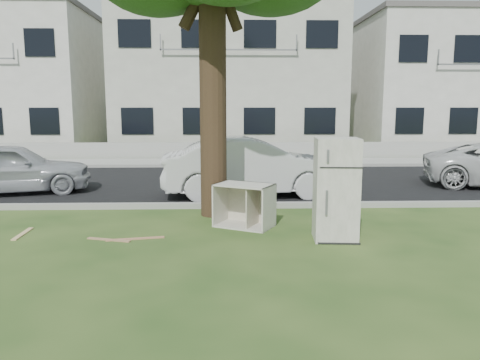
{
  "coord_description": "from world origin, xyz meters",
  "views": [
    {
      "loc": [
        -0.14,
        -7.79,
        2.25
      ],
      "look_at": [
        0.11,
        0.6,
        0.93
      ],
      "focal_mm": 35.0,
      "sensor_mm": 36.0,
      "label": 1
    }
  ],
  "objects_px": {
    "cabinet": "(244,205)",
    "car_left": "(10,168)",
    "car_center": "(252,167)",
    "fridge": "(336,189)"
  },
  "relations": [
    {
      "from": "fridge",
      "to": "car_left",
      "type": "xyz_separation_m",
      "value": [
        -7.44,
        4.46,
        -0.2
      ]
    },
    {
      "from": "car_center",
      "to": "cabinet",
      "type": "bearing_deg",
      "value": 169.75
    },
    {
      "from": "car_left",
      "to": "car_center",
      "type": "bearing_deg",
      "value": -110.6
    },
    {
      "from": "fridge",
      "to": "car_center",
      "type": "xyz_separation_m",
      "value": [
        -1.21,
        3.98,
        -0.13
      ]
    },
    {
      "from": "cabinet",
      "to": "car_center",
      "type": "xyz_separation_m",
      "value": [
        0.3,
        3.08,
        0.33
      ]
    },
    {
      "from": "fridge",
      "to": "car_center",
      "type": "bearing_deg",
      "value": 111.55
    },
    {
      "from": "fridge",
      "to": "car_left",
      "type": "distance_m",
      "value": 8.68
    },
    {
      "from": "cabinet",
      "to": "car_left",
      "type": "bearing_deg",
      "value": 176.93
    },
    {
      "from": "cabinet",
      "to": "car_center",
      "type": "relative_size",
      "value": 0.23
    },
    {
      "from": "car_center",
      "to": "car_left",
      "type": "bearing_deg",
      "value": 80.97
    }
  ]
}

